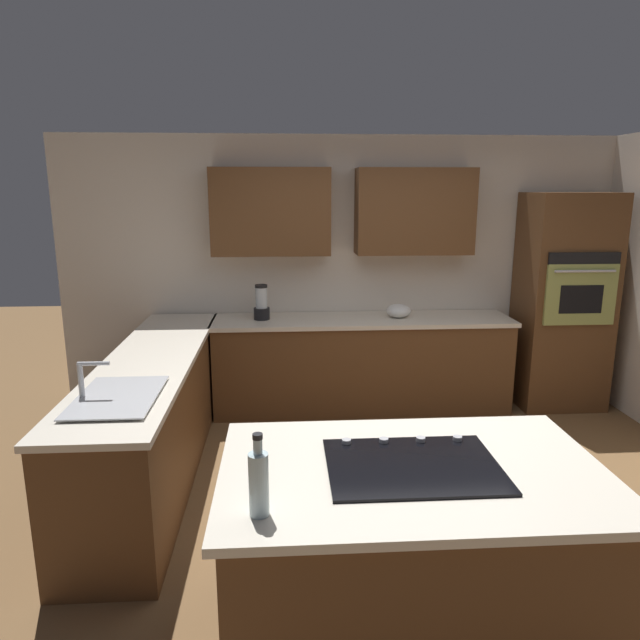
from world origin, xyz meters
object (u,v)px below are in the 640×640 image
blender (262,305)px  mixing_bowl (399,311)px  sink_unit (116,396)px  oil_bottle (259,482)px  wall_oven (563,302)px  cooktop (413,465)px

blender → mixing_bowl: bearing=180.0°
sink_unit → oil_bottle: oil_bottle is taller
wall_oven → mixing_bowl: wall_oven is taller
sink_unit → wall_oven: bearing=-151.2°
wall_oven → oil_bottle: bearing=49.7°
sink_unit → cooktop: 1.81m
wall_oven → mixing_bowl: (1.60, -0.02, -0.07)m
oil_bottle → wall_oven: bearing=-130.3°
blender → mixing_bowl: blender is taller
wall_oven → blender: 2.90m
mixing_bowl → oil_bottle: (1.19, 3.32, 0.07)m
wall_oven → oil_bottle: 4.32m
mixing_bowl → blender: bearing=0.0°
wall_oven → cooktop: size_ratio=2.72×
mixing_bowl → oil_bottle: size_ratio=0.71×
oil_bottle → blender: bearing=-88.2°
sink_unit → blender: 2.19m
sink_unit → oil_bottle: 1.55m
blender → oil_bottle: size_ratio=1.00×
cooktop → oil_bottle: 0.76m
cooktop → mixing_bowl: bearing=-100.1°
cooktop → blender: size_ratio=2.31×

